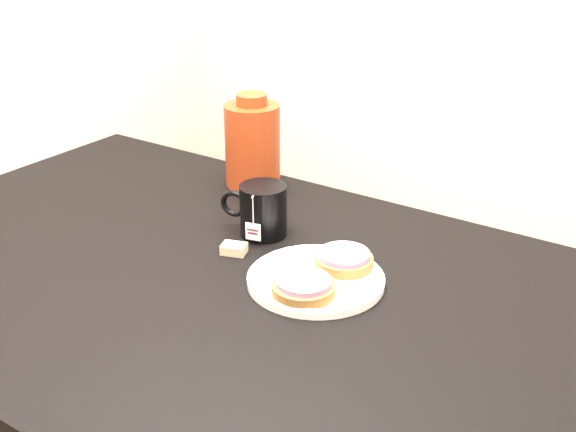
{
  "coord_description": "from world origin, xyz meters",
  "views": [
    {
      "loc": [
        0.74,
        -0.84,
        1.37
      ],
      "look_at": [
        0.06,
        0.16,
        0.81
      ],
      "focal_mm": 45.0,
      "sensor_mm": 36.0,
      "label": 1
    }
  ],
  "objects_px": {
    "plate": "(316,278)",
    "bagel_back": "(344,259)",
    "mug": "(262,210)",
    "bagel_front": "(304,287)",
    "teabag_pouch": "(234,249)",
    "table": "(211,310)",
    "bagel_package": "(253,144)"
  },
  "relations": [
    {
      "from": "bagel_package",
      "to": "bagel_front",
      "type": "bearing_deg",
      "value": -44.29
    },
    {
      "from": "bagel_back",
      "to": "bagel_package",
      "type": "relative_size",
      "value": 0.62
    },
    {
      "from": "bagel_front",
      "to": "table",
      "type": "bearing_deg",
      "value": -177.44
    },
    {
      "from": "bagel_front",
      "to": "mug",
      "type": "xyz_separation_m",
      "value": [
        -0.2,
        0.16,
        0.03
      ]
    },
    {
      "from": "table",
      "to": "teabag_pouch",
      "type": "distance_m",
      "value": 0.12
    },
    {
      "from": "bagel_back",
      "to": "bagel_front",
      "type": "relative_size",
      "value": 0.88
    },
    {
      "from": "plate",
      "to": "bagel_package",
      "type": "distance_m",
      "value": 0.47
    },
    {
      "from": "bagel_front",
      "to": "mug",
      "type": "distance_m",
      "value": 0.26
    },
    {
      "from": "table",
      "to": "bagel_front",
      "type": "xyz_separation_m",
      "value": [
        0.19,
        0.01,
        0.11
      ]
    },
    {
      "from": "mug",
      "to": "bagel_package",
      "type": "bearing_deg",
      "value": 116.96
    },
    {
      "from": "plate",
      "to": "bagel_back",
      "type": "relative_size",
      "value": 1.81
    },
    {
      "from": "bagel_package",
      "to": "mug",
      "type": "bearing_deg",
      "value": -49.48
    },
    {
      "from": "bagel_front",
      "to": "bagel_back",
      "type": "bearing_deg",
      "value": 86.59
    },
    {
      "from": "mug",
      "to": "plate",
      "type": "bearing_deg",
      "value": -42.41
    },
    {
      "from": "plate",
      "to": "bagel_back",
      "type": "xyz_separation_m",
      "value": [
        0.02,
        0.06,
        0.02
      ]
    },
    {
      "from": "mug",
      "to": "bagel_package",
      "type": "relative_size",
      "value": 0.69
    },
    {
      "from": "plate",
      "to": "bagel_front",
      "type": "height_order",
      "value": "bagel_front"
    },
    {
      "from": "bagel_front",
      "to": "teabag_pouch",
      "type": "height_order",
      "value": "bagel_front"
    },
    {
      "from": "bagel_back",
      "to": "bagel_package",
      "type": "bearing_deg",
      "value": 147.25
    },
    {
      "from": "table",
      "to": "mug",
      "type": "relative_size",
      "value": 9.78
    },
    {
      "from": "mug",
      "to": "teabag_pouch",
      "type": "height_order",
      "value": "mug"
    },
    {
      "from": "bagel_front",
      "to": "teabag_pouch",
      "type": "xyz_separation_m",
      "value": [
        -0.2,
        0.07,
        -0.02
      ]
    },
    {
      "from": "bagel_back",
      "to": "bagel_front",
      "type": "distance_m",
      "value": 0.12
    },
    {
      "from": "table",
      "to": "bagel_back",
      "type": "height_order",
      "value": "bagel_back"
    },
    {
      "from": "bagel_back",
      "to": "bagel_front",
      "type": "height_order",
      "value": "same"
    },
    {
      "from": "table",
      "to": "bagel_package",
      "type": "relative_size",
      "value": 6.73
    },
    {
      "from": "table",
      "to": "mug",
      "type": "distance_m",
      "value": 0.22
    },
    {
      "from": "teabag_pouch",
      "to": "table",
      "type": "bearing_deg",
      "value": -88.12
    },
    {
      "from": "bagel_back",
      "to": "bagel_front",
      "type": "xyz_separation_m",
      "value": [
        -0.01,
        -0.12,
        -0.0
      ]
    },
    {
      "from": "plate",
      "to": "mug",
      "type": "distance_m",
      "value": 0.22
    },
    {
      "from": "plate",
      "to": "bagel_back",
      "type": "distance_m",
      "value": 0.06
    },
    {
      "from": "table",
      "to": "bagel_front",
      "type": "bearing_deg",
      "value": 2.56
    }
  ]
}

